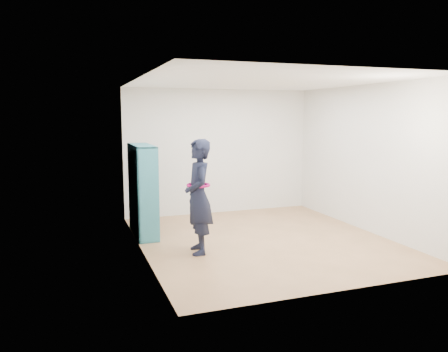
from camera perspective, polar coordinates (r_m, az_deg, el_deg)
name	(u,v)px	position (r m, az deg, el deg)	size (l,w,h in m)	color
floor	(263,240)	(7.38, 5.16, -8.32)	(4.50, 4.50, 0.00)	olive
ceiling	(265,81)	(7.11, 5.42, 12.24)	(4.50, 4.50, 0.00)	white
wall_left	(141,167)	(6.55, -10.80, 1.10)	(0.02, 4.50, 2.60)	silver
wall_right	(367,158)	(8.17, 18.12, 2.19)	(0.02, 4.50, 2.60)	silver
wall_back	(219,152)	(9.21, -0.62, 3.19)	(4.00, 0.02, 2.60)	silver
wall_front	(347,182)	(5.19, 15.78, -0.82)	(4.00, 0.02, 2.60)	silver
bookshelf	(141,191)	(7.65, -10.73, -1.99)	(0.34, 1.17, 1.56)	teal
person	(198,197)	(6.52, -3.35, -2.70)	(0.47, 0.67, 1.72)	black
smartphone	(188,189)	(6.55, -4.77, -1.67)	(0.03, 0.10, 0.13)	silver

